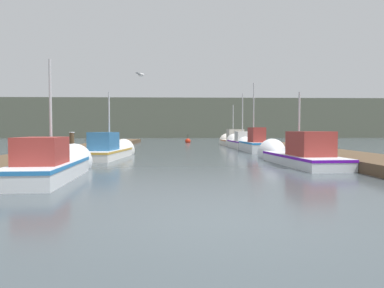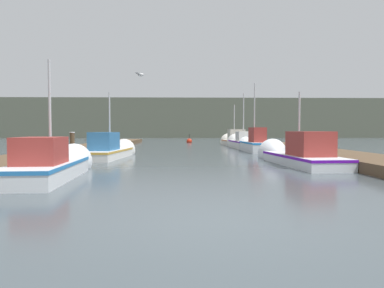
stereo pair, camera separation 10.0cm
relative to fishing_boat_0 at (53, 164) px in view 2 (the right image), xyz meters
name	(u,v)px [view 2 (the right image)]	position (x,y,z in m)	size (l,w,h in m)	color
ground_plane	(218,225)	(4.59, -5.48, -0.40)	(200.00, 200.00, 0.00)	#424C51
dock_left	(80,151)	(-2.33, 10.52, -0.20)	(2.91, 40.00, 0.39)	brown
dock_right	(302,150)	(11.50, 10.52, -0.20)	(2.91, 40.00, 0.39)	brown
distant_shore_ridge	(186,119)	(4.59, 58.57, 3.22)	(120.00, 16.00, 7.24)	#565B4C
fishing_boat_0	(53,164)	(0.00, 0.00, 0.00)	(1.76, 5.39, 4.02)	silver
fishing_boat_1	(295,154)	(8.93, 3.98, 0.01)	(2.14, 6.36, 3.64)	silver
fishing_boat_2	(111,150)	(0.20, 7.51, 0.01)	(1.92, 5.73, 3.90)	silver
fishing_boat_3	(254,144)	(8.91, 12.64, 0.12)	(1.43, 5.34, 4.94)	silver
fishing_boat_4	(242,143)	(8.94, 17.42, 0.02)	(1.97, 5.79, 4.98)	silver
fishing_boat_5	(234,141)	(8.90, 21.99, 0.04)	(2.08, 5.63, 4.44)	silver
mooring_piling_0	(72,147)	(-1.06, 5.15, 0.30)	(0.24, 0.24, 1.38)	#473523
mooring_piling_1	(324,150)	(10.10, 3.78, 0.22)	(0.27, 0.27, 1.23)	#473523
channel_buoy	(189,141)	(4.75, 28.39, -0.22)	(0.62, 0.62, 1.12)	red
seagull_lead	(141,75)	(2.39, 2.79, 3.23)	(0.40, 0.52, 0.12)	white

